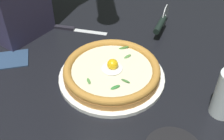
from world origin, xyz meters
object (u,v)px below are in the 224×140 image
at_px(table_knife, 70,29).
at_px(folded_napkin, 6,60).
at_px(pizza, 112,70).
at_px(pizza_cutter, 162,22).

xyz_separation_m(table_knife, folded_napkin, (-0.26, 0.06, 0.00)).
bearing_deg(table_knife, pizza, -117.04).
height_order(pizza, pizza_cutter, pizza_cutter).
distance_m(table_knife, folded_napkin, 0.26).
height_order(table_knife, folded_napkin, table_knife).
distance_m(pizza_cutter, table_knife, 0.34).
bearing_deg(pizza, folded_napkin, 108.93).
relative_size(pizza, pizza_cutter, 1.76).
xyz_separation_m(pizza, table_knife, (0.14, 0.28, -0.03)).
height_order(pizza_cutter, folded_napkin, pizza_cutter).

